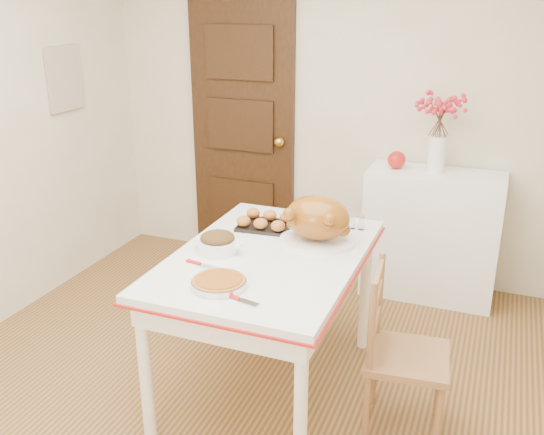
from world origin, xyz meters
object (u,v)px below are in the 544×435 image
at_px(sideboard, 431,235).
at_px(turkey_platter, 317,220).
at_px(chair_oak, 408,353).
at_px(kitchen_table, 269,323).
at_px(pumpkin_pie, 219,281).

bearing_deg(sideboard, turkey_platter, -110.59).
relative_size(sideboard, chair_oak, 1.05).
distance_m(kitchen_table, chair_oak, 0.75).
xyz_separation_m(sideboard, kitchen_table, (-0.65, -1.47, -0.05)).
bearing_deg(sideboard, chair_oak, -86.45).
distance_m(turkey_platter, pumpkin_pie, 0.71).
bearing_deg(kitchen_table, sideboard, 66.03).
relative_size(chair_oak, turkey_platter, 2.17).
distance_m(chair_oak, pumpkin_pie, 0.98).
xyz_separation_m(kitchen_table, chair_oak, (0.75, -0.06, 0.03)).
height_order(sideboard, kitchen_table, sideboard).
height_order(sideboard, pumpkin_pie, sideboard).
relative_size(sideboard, pumpkin_pie, 3.63).
xyz_separation_m(kitchen_table, turkey_platter, (0.19, 0.23, 0.54)).
height_order(chair_oak, turkey_platter, turkey_platter).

